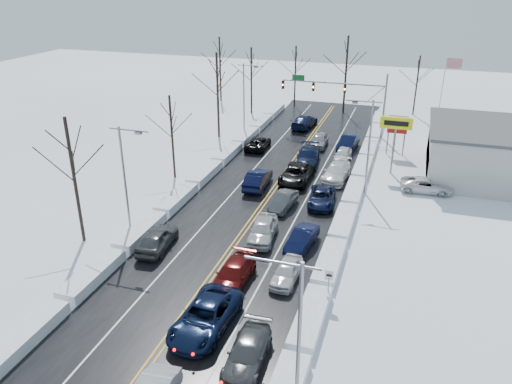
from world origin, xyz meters
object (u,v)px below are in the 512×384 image
(flagpole, at_px, (443,91))
(traffic_signal_mast, at_px, (344,92))
(oncoming_car_0, at_px, (258,187))
(tires_plus_sign, at_px, (396,127))

(flagpole, bearing_deg, traffic_signal_mast, -170.27)
(traffic_signal_mast, bearing_deg, flagpole, 9.73)
(oncoming_car_0, bearing_deg, tires_plus_sign, -149.80)
(traffic_signal_mast, xyz_separation_m, oncoming_car_0, (-5.10, -19.76, -5.48))
(traffic_signal_mast, height_order, tires_plus_sign, traffic_signal_mast)
(traffic_signal_mast, bearing_deg, tires_plus_sign, -59.54)
(traffic_signal_mast, distance_m, flagpole, 11.90)
(tires_plus_sign, relative_size, oncoming_car_0, 1.17)
(tires_plus_sign, relative_size, flagpole, 0.60)
(traffic_signal_mast, xyz_separation_m, flagpole, (11.72, 2.01, 0.45))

